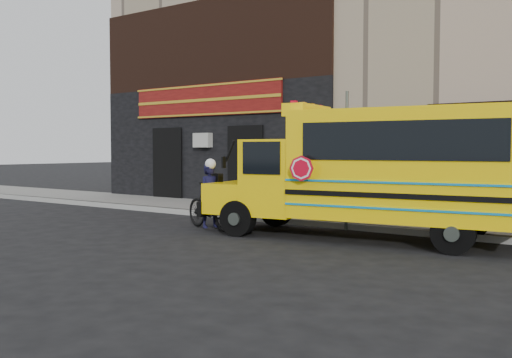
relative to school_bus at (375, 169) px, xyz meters
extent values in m
plane|color=black|center=(-3.16, -1.46, -1.51)|extent=(120.00, 120.00, 0.00)
cube|color=#9A9A94|center=(-3.16, 1.14, -1.43)|extent=(40.00, 0.20, 0.15)
cube|color=#64625E|center=(-3.16, 2.64, -1.43)|extent=(40.00, 3.00, 0.15)
cube|color=tan|center=(-3.16, 9.04, 4.64)|extent=(20.00, 10.00, 12.00)
cube|color=black|center=(-8.16, 4.09, 0.64)|extent=(10.00, 0.30, 4.00)
cube|color=#311910|center=(-8.16, 4.09, 4.14)|extent=(10.00, 0.28, 3.00)
cube|color=#540C0C|center=(-8.16, 3.92, 2.14)|extent=(6.50, 0.12, 1.10)
cube|color=black|center=(-9.96, 3.94, -0.11)|extent=(1.30, 0.10, 2.50)
cube|color=black|center=(-6.36, 3.94, -0.11)|extent=(1.30, 0.10, 2.50)
cylinder|color=black|center=(-2.70, -1.28, -1.11)|extent=(0.83, 0.37, 0.80)
cylinder|color=black|center=(-2.92, 0.61, -1.11)|extent=(0.83, 0.37, 0.80)
cylinder|color=black|center=(1.87, -0.73, -1.11)|extent=(0.83, 0.37, 0.80)
cylinder|color=black|center=(1.64, 1.16, -1.11)|extent=(0.83, 0.37, 0.80)
cube|color=yellow|center=(-3.26, -0.39, -0.71)|extent=(1.23, 2.11, 0.70)
cube|color=black|center=(-3.80, -0.46, -0.96)|extent=(0.37, 2.05, 0.35)
cube|color=yellow|center=(-2.16, -0.26, -0.21)|extent=(1.44, 2.23, 1.70)
cube|color=black|center=(-2.73, -0.33, 0.19)|extent=(0.28, 1.79, 0.90)
cube|color=yellow|center=(0.67, 0.09, 0.11)|extent=(4.73, 2.72, 2.25)
cube|color=black|center=(0.90, -1.00, 0.59)|extent=(3.88, 0.51, 0.75)
cube|color=yellow|center=(-1.57, -0.18, 1.27)|extent=(0.69, 1.65, 0.28)
cylinder|color=red|center=(-0.97, -1.42, 0.04)|extent=(0.52, 0.09, 0.52)
cylinder|color=#444C45|center=(-1.16, 0.96, 0.14)|extent=(0.07, 0.07, 3.31)
cube|color=red|center=(-1.15, 0.89, 1.18)|extent=(0.07, 0.29, 0.41)
cube|color=white|center=(-1.15, 0.89, 0.66)|extent=(0.07, 0.29, 0.36)
imported|color=black|center=(-3.91, -0.81, -0.94)|extent=(1.97, 1.05, 1.14)
imported|color=black|center=(-3.86, -0.84, -0.73)|extent=(0.53, 0.65, 1.55)
camera|label=1|loc=(5.00, -11.28, 0.43)|focal=40.00mm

